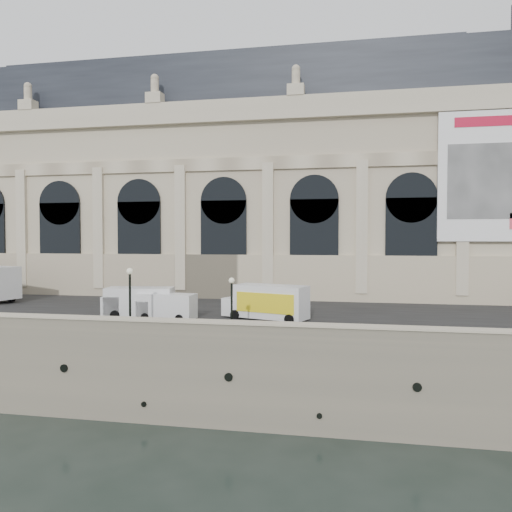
{
  "coord_description": "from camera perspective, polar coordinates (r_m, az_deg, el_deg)",
  "views": [
    {
      "loc": [
        9.95,
        -31.83,
        12.79
      ],
      "look_at": [
        -0.37,
        22.0,
        10.86
      ],
      "focal_mm": 35.0,
      "sensor_mm": 36.0,
      "label": 1
    }
  ],
  "objects": [
    {
      "name": "ground",
      "position": [
        35.72,
        -6.42,
        -18.98
      ],
      "size": [
        260.0,
        260.0,
        0.0
      ],
      "primitive_type": "plane",
      "color": "black",
      "rests_on": "ground"
    },
    {
      "name": "quay",
      "position": [
        68.27,
        2.38,
        -6.23
      ],
      "size": [
        160.0,
        70.0,
        6.0
      ],
      "primitive_type": "cube",
      "color": "gray",
      "rests_on": "ground"
    },
    {
      "name": "street",
      "position": [
        47.38,
        -1.39,
        -6.18
      ],
      "size": [
        160.0,
        24.0,
        0.06
      ],
      "primitive_type": "cube",
      "color": "#2D2D2D",
      "rests_on": "quay"
    },
    {
      "name": "parapet",
      "position": [
        34.48,
        -6.17,
        -8.31
      ],
      "size": [
        160.0,
        1.4,
        1.21
      ],
      "color": "gray",
      "rests_on": "quay"
    },
    {
      "name": "museum",
      "position": [
        65.05,
        -3.41,
        8.13
      ],
      "size": [
        69.0,
        18.7,
        29.1
      ],
      "color": "beige",
      "rests_on": "quay"
    },
    {
      "name": "van_b",
      "position": [
        42.41,
        -10.54,
        -5.69
      ],
      "size": [
        5.08,
        2.35,
        2.2
      ],
      "color": "silver",
      "rests_on": "quay"
    },
    {
      "name": "van_c",
      "position": [
        44.0,
        -13.61,
        -5.17
      ],
      "size": [
        6.11,
        3.06,
        2.61
      ],
      "color": "silver",
      "rests_on": "quay"
    },
    {
      "name": "box_truck",
      "position": [
        41.74,
        1.23,
        -5.31
      ],
      "size": [
        7.59,
        4.43,
        2.92
      ],
      "color": "white",
      "rests_on": "quay"
    },
    {
      "name": "lamp_left",
      "position": [
        37.96,
        -14.2,
        -4.84
      ],
      "size": [
        0.47,
        0.47,
        4.62
      ],
      "color": "black",
      "rests_on": "quay"
    },
    {
      "name": "lamp_right",
      "position": [
        35.64,
        -2.8,
        -5.71
      ],
      "size": [
        0.41,
        0.41,
        4.02
      ],
      "color": "black",
      "rests_on": "quay"
    }
  ]
}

